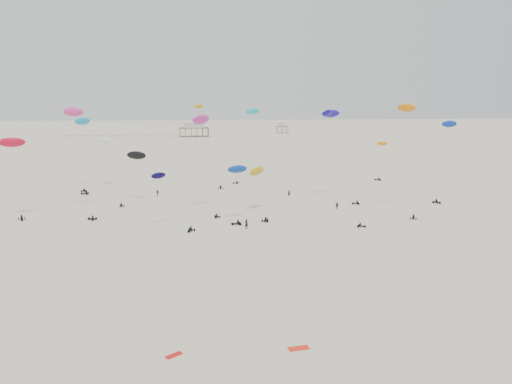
{
  "coord_description": "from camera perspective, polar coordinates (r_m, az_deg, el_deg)",
  "views": [
    {
      "loc": [
        -13.33,
        -12.26,
        25.63
      ],
      "look_at": [
        0.0,
        88.0,
        7.0
      ],
      "focal_mm": 35.0,
      "sensor_mm": 36.0,
      "label": 1
    }
  ],
  "objects": [
    {
      "name": "pavilion_small",
      "position": [
        399.67,
        3.03,
        7.25
      ],
      "size": [
        9.0,
        7.0,
        8.0
      ],
      "color": "brown",
      "rests_on": "ground"
    },
    {
      "name": "grounded_kite_a",
      "position": [
        54.96,
        4.89,
        -17.4
      ],
      "size": [
        2.29,
        1.15,
        0.08
      ],
      "primitive_type": "cube",
      "rotation": [
        0.0,
        0.0,
        0.12
      ],
      "color": "red",
      "rests_on": "ground"
    },
    {
      "name": "pavilion_main",
      "position": [
        362.9,
        -7.09,
        6.98
      ],
      "size": [
        21.0,
        13.0,
        9.8
      ],
      "color": "brown",
      "rests_on": "ground"
    },
    {
      "name": "rig_3",
      "position": [
        135.78,
        20.78,
        4.41
      ],
      "size": [
        7.28,
        6.27,
        20.68
      ],
      "rotation": [
        0.0,
        0.0,
        3.52
      ],
      "color": "black",
      "rests_on": "ground"
    },
    {
      "name": "spectator_2",
      "position": [
        138.19,
        -11.2,
        -0.45
      ],
      "size": [
        1.33,
        0.93,
        2.04
      ],
      "primitive_type": "imported",
      "rotation": [
        0.0,
        0.0,
        6.03
      ],
      "color": "black",
      "rests_on": "ground"
    },
    {
      "name": "rig_7",
      "position": [
        131.5,
        -13.7,
        3.48
      ],
      "size": [
        6.98,
        10.88,
        13.98
      ],
      "rotation": [
        0.0,
        0.0,
        0.41
      ],
      "color": "black",
      "rests_on": "ground"
    },
    {
      "name": "pier_fence",
      "position": [
        366.35,
        -15.28,
        6.18
      ],
      "size": [
        80.2,
        0.2,
        1.5
      ],
      "color": "black",
      "rests_on": "ground"
    },
    {
      "name": "rig_6",
      "position": [
        104.32,
        9.41,
        4.81
      ],
      "size": [
        9.0,
        8.25,
        24.06
      ],
      "rotation": [
        0.0,
        0.0,
        4.17
      ],
      "color": "black",
      "rests_on": "ground"
    },
    {
      "name": "spectator_3",
      "position": [
        135.31,
        3.78,
        -0.5
      ],
      "size": [
        0.85,
        0.67,
        2.11
      ],
      "primitive_type": "imported",
      "rotation": [
        0.0,
        0.0,
        2.95
      ],
      "color": "black",
      "rests_on": "ground"
    },
    {
      "name": "spectator_0",
      "position": [
        101.43,
        -1.11,
        -4.2
      ],
      "size": [
        1.02,
        0.99,
        2.33
      ],
      "primitive_type": "imported",
      "rotation": [
        0.0,
        0.0,
        2.42
      ],
      "color": "black",
      "rests_on": "ground"
    },
    {
      "name": "rig_10",
      "position": [
        106.4,
        -2.17,
        0.97
      ],
      "size": [
        4.68,
        7.31,
        12.17
      ],
      "rotation": [
        0.0,
        0.0,
        1.65
      ],
      "color": "black",
      "rests_on": "ground"
    },
    {
      "name": "rig_14",
      "position": [
        115.67,
        0.24,
        1.66
      ],
      "size": [
        5.53,
        16.37,
        14.37
      ],
      "rotation": [
        0.0,
        0.0,
        5.75
      ],
      "color": "black",
      "rests_on": "ground"
    },
    {
      "name": "ground_plane",
      "position": [
        214.21,
        -3.96,
        3.54
      ],
      "size": [
        900.0,
        900.0,
        0.0
      ],
      "primitive_type": "plane",
      "color": "beige"
    },
    {
      "name": "grounded_kite_b",
      "position": [
        54.16,
        -9.37,
        -17.96
      ],
      "size": [
        1.88,
        1.6,
        0.07
      ],
      "primitive_type": "cube",
      "rotation": [
        0.0,
        0.0,
        0.61
      ],
      "color": "red",
      "rests_on": "ground"
    },
    {
      "name": "rig_5",
      "position": [
        121.11,
        -25.98,
        3.75
      ],
      "size": [
        5.93,
        6.74,
        17.99
      ],
      "rotation": [
        0.0,
        0.0,
        3.46
      ],
      "color": "black",
      "rests_on": "ground"
    },
    {
      "name": "rig_1",
      "position": [
        174.16,
        14.02,
        3.73
      ],
      "size": [
        9.38,
        15.88,
        17.72
      ],
      "rotation": [
        0.0,
        0.0,
        1.41
      ],
      "color": "black",
      "rests_on": "ground"
    },
    {
      "name": "rig_0",
      "position": [
        153.44,
        -5.5,
        5.82
      ],
      "size": [
        8.35,
        17.71,
        27.49
      ],
      "rotation": [
        0.0,
        0.0,
        6.3
      ],
      "color": "black",
      "rests_on": "ground"
    },
    {
      "name": "rig_9",
      "position": [
        164.47,
        -0.63,
        8.2
      ],
      "size": [
        10.64,
        14.87,
        24.8
      ],
      "rotation": [
        0.0,
        0.0,
        1.49
      ],
      "color": "black",
      "rests_on": "ground"
    },
    {
      "name": "spectator_1",
      "position": [
        120.7,
        9.23,
        -1.96
      ],
      "size": [
        1.12,
        1.09,
        2.03
      ],
      "primitive_type": "imported",
      "rotation": [
        0.0,
        0.0,
        5.56
      ],
      "color": "black",
      "rests_on": "ground"
    },
    {
      "name": "rig_12",
      "position": [
        157.76,
        -19.18,
        6.28
      ],
      "size": [
        5.72,
        16.25,
        21.99
      ],
      "rotation": [
        0.0,
        0.0,
        3.91
      ],
      "color": "black",
      "rests_on": "ground"
    },
    {
      "name": "rig_2",
      "position": [
        102.12,
        -9.53,
        -0.79
      ],
      "size": [
        9.11,
        8.97,
        12.75
      ],
      "rotation": [
        0.0,
        0.0,
        2.66
      ],
      "color": "black",
      "rests_on": "ground"
    },
    {
      "name": "rig_4",
      "position": [
        119.43,
        17.01,
        6.39
      ],
      "size": [
        4.69,
        13.34,
        25.4
      ],
      "rotation": [
        0.0,
        0.0,
        5.78
      ],
      "color": "black",
      "rests_on": "ground"
    },
    {
      "name": "rig_11",
      "position": [
        132.65,
        8.92,
        7.5
      ],
      "size": [
        7.91,
        13.45,
        24.34
      ],
      "rotation": [
        0.0,
        0.0,
        1.35
      ],
      "color": "black",
      "rests_on": "ground"
    },
    {
      "name": "rig_13",
      "position": [
        116.62,
        -6.13,
        7.17
      ],
      "size": [
        6.51,
        13.26,
        23.17
      ],
      "rotation": [
        0.0,
        0.0,
        0.4
      ],
      "color": "black",
      "rests_on": "ground"
    },
    {
      "name": "rig_15",
      "position": [
        155.1,
        -17.38,
        4.62
      ],
      "size": [
        7.13,
        18.02,
        19.14
      ],
      "rotation": [
        0.0,
        0.0,
        1.44
      ],
      "color": "black",
      "rests_on": "ground"
    },
    {
      "name": "rig_8",
      "position": [
        122.53,
        -19.81,
        6.6
      ],
      "size": [
        9.08,
        15.31,
        25.5
      ],
      "rotation": [
        0.0,
        0.0,
        1.1
      ],
      "color": "black",
      "rests_on": "ground"
    }
  ]
}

